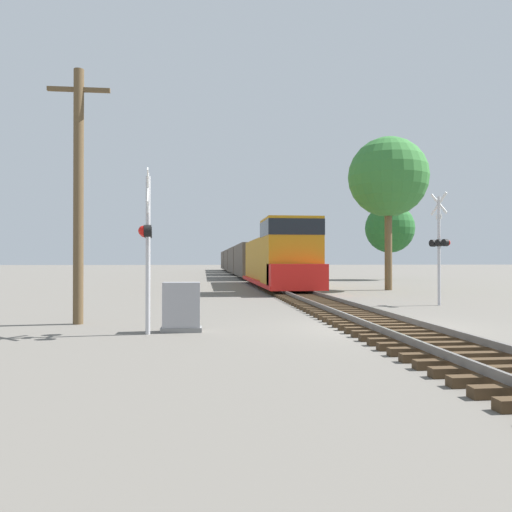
{
  "coord_description": "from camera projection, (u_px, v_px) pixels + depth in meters",
  "views": [
    {
      "loc": [
        -4.89,
        -13.32,
        1.87
      ],
      "look_at": [
        -2.79,
        6.69,
        2.05
      ],
      "focal_mm": 35.0,
      "sensor_mm": 36.0,
      "label": 1
    }
  ],
  "objects": [
    {
      "name": "ground_plane",
      "position": [
        382.0,
        328.0,
        13.74
      ],
      "size": [
        400.0,
        400.0,
        0.0
      ],
      "primitive_type": "plane",
      "color": "#666059"
    },
    {
      "name": "utility_pole",
      "position": [
        78.0,
        192.0,
        14.67
      ],
      "size": [
        1.8,
        0.29,
        7.51
      ],
      "color": "brown",
      "rests_on": "ground"
    },
    {
      "name": "rail_track_bed",
      "position": [
        382.0,
        323.0,
        13.74
      ],
      "size": [
        2.6,
        160.0,
        0.31
      ],
      "color": "#42301E",
      "rests_on": "ground"
    },
    {
      "name": "tree_mid_background",
      "position": [
        390.0,
        228.0,
        48.23
      ],
      "size": [
        4.74,
        4.74,
        7.36
      ],
      "color": "#473521",
      "rests_on": "ground"
    },
    {
      "name": "relay_cabinet",
      "position": [
        181.0,
        307.0,
        13.07
      ],
      "size": [
        1.07,
        0.53,
        1.3
      ],
      "color": "slate",
      "rests_on": "ground"
    },
    {
      "name": "freight_train",
      "position": [
        243.0,
        261.0,
        62.12
      ],
      "size": [
        3.06,
        75.61,
        4.25
      ],
      "color": "#B77A14",
      "rests_on": "ground"
    },
    {
      "name": "crossing_signal_far",
      "position": [
        440.0,
        244.0,
        20.75
      ],
      "size": [
        0.57,
        1.01,
        4.7
      ],
      "rotation": [
        0.0,
        0.0,
        1.87
      ],
      "color": "#B7B7BC",
      "rests_on": "ground"
    },
    {
      "name": "tree_far_right",
      "position": [
        388.0,
        178.0,
        31.51
      ],
      "size": [
        5.03,
        5.03,
        9.68
      ],
      "color": "brown",
      "rests_on": "ground"
    },
    {
      "name": "crossing_signal_near",
      "position": [
        147.0,
        239.0,
        12.62
      ],
      "size": [
        0.39,
        1.01,
        4.17
      ],
      "rotation": [
        0.0,
        0.0,
        -1.49
      ],
      "color": "#B7B7BC",
      "rests_on": "ground"
    }
  ]
}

